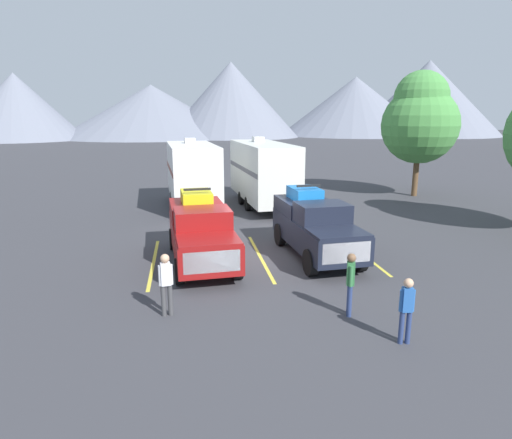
{
  "coord_description": "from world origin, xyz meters",
  "views": [
    {
      "loc": [
        -2.64,
        -15.4,
        5.2
      ],
      "look_at": [
        0.0,
        1.0,
        1.2
      ],
      "focal_mm": 30.85,
      "sensor_mm": 36.0,
      "label": 1
    }
  ],
  "objects": [
    {
      "name": "ground_plane",
      "position": [
        0.0,
        0.0,
        0.0
      ],
      "size": [
        240.0,
        240.0,
        0.0
      ],
      "primitive_type": "plane",
      "color": "#38383D"
    },
    {
      "name": "pickup_truck_a",
      "position": [
        -2.18,
        -0.07,
        1.15
      ],
      "size": [
        2.44,
        5.65,
        2.53
      ],
      "color": "maroon",
      "rests_on": "ground"
    },
    {
      "name": "pickup_truck_b",
      "position": [
        2.04,
        -0.1,
        1.18
      ],
      "size": [
        2.34,
        5.37,
        2.57
      ],
      "color": "black",
      "rests_on": "ground"
    },
    {
      "name": "lot_stripe_a",
      "position": [
        -3.9,
        0.0,
        0.0
      ],
      "size": [
        0.12,
        5.5,
        0.01
      ],
      "primitive_type": "cube",
      "color": "gold",
      "rests_on": "ground"
    },
    {
      "name": "lot_stripe_b",
      "position": [
        0.0,
        0.0,
        0.0
      ],
      "size": [
        0.12,
        5.5,
        0.01
      ],
      "primitive_type": "cube",
      "color": "gold",
      "rests_on": "ground"
    },
    {
      "name": "lot_stripe_c",
      "position": [
        3.9,
        0.0,
        0.0
      ],
      "size": [
        0.12,
        5.5,
        0.01
      ],
      "primitive_type": "cube",
      "color": "gold",
      "rests_on": "ground"
    },
    {
      "name": "camper_trailer_a",
      "position": [
        -2.25,
        9.76,
        2.03
      ],
      "size": [
        3.01,
        8.05,
        3.85
      ],
      "color": "white",
      "rests_on": "ground"
    },
    {
      "name": "camper_trailer_b",
      "position": [
        1.69,
        9.08,
        2.06
      ],
      "size": [
        2.94,
        8.7,
        3.92
      ],
      "color": "silver",
      "rests_on": "ground"
    },
    {
      "name": "person_a",
      "position": [
        -3.25,
        -4.43,
        0.98
      ],
      "size": [
        0.37,
        0.23,
        1.7
      ],
      "color": "#3F3F42",
      "rests_on": "ground"
    },
    {
      "name": "person_b",
      "position": [
        2.23,
        -6.79,
        0.92
      ],
      "size": [
        0.35,
        0.22,
        1.6
      ],
      "color": "navy",
      "rests_on": "ground"
    },
    {
      "name": "person_c",
      "position": [
        1.5,
        -5.17,
        0.98
      ],
      "size": [
        0.27,
        0.36,
        1.71
      ],
      "color": "navy",
      "rests_on": "ground"
    },
    {
      "name": "tree_a",
      "position": [
        12.02,
        10.85,
        4.91
      ],
      "size": [
        4.78,
        4.78,
        7.84
      ],
      "color": "brown",
      "rests_on": "ground"
    },
    {
      "name": "mountain_ridge",
      "position": [
        13.2,
        89.67,
        7.34
      ],
      "size": [
        153.01,
        41.98,
        17.98
      ],
      "color": "slate",
      "rests_on": "ground"
    }
  ]
}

